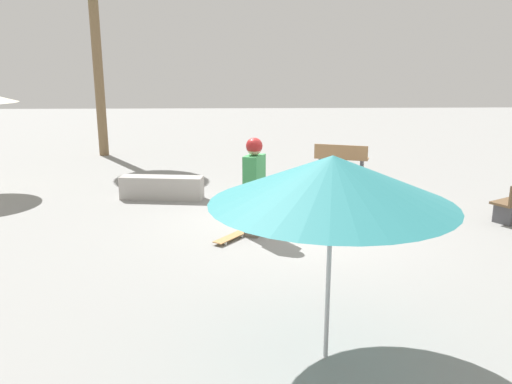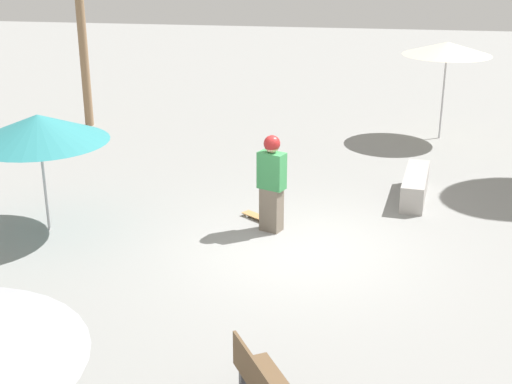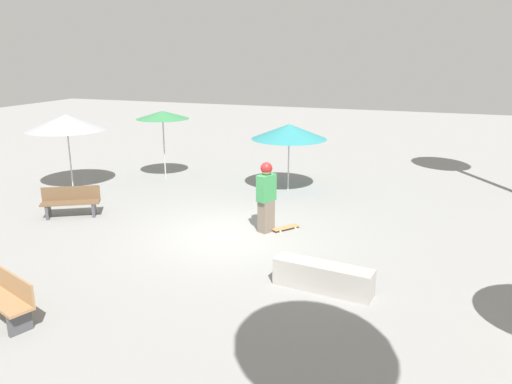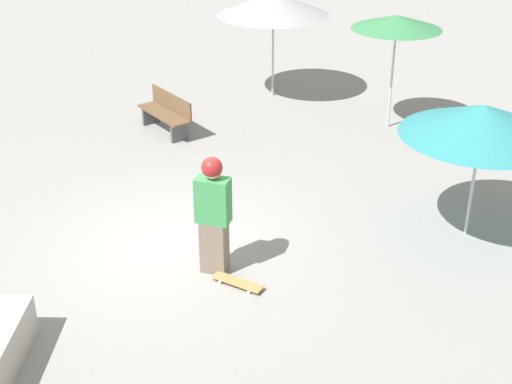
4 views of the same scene
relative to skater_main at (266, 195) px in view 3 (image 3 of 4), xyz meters
The scene contains 9 objects.
ground_plane 1.38m from the skater_main, 38.68° to the left, with size 60.00×60.00×0.00m, color gray.
skater_main is the anchor object (origin of this frame).
skateboard 1.09m from the skater_main, 146.34° to the right, with size 0.64×0.76×0.07m.
concrete_ledge 3.57m from the skater_main, 127.74° to the left, with size 2.03×0.71×0.55m.
bench_near 6.47m from the skater_main, 63.91° to the left, with size 1.65×0.96×0.85m.
bench_far 5.71m from the skater_main, ahead, with size 1.60×1.19×0.85m.
shade_umbrella_green 6.96m from the skater_main, 37.49° to the right, with size 1.91×1.91×2.49m.
shade_umbrella_teal 4.32m from the skater_main, 81.21° to the right, with size 2.52×2.52×2.24m.
shade_umbrella_grey 8.08m from the skater_main, 13.41° to the right, with size 2.68×2.68×2.53m.
Camera 3 is at (-4.75, 11.07, 4.56)m, focal length 35.00 mm.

